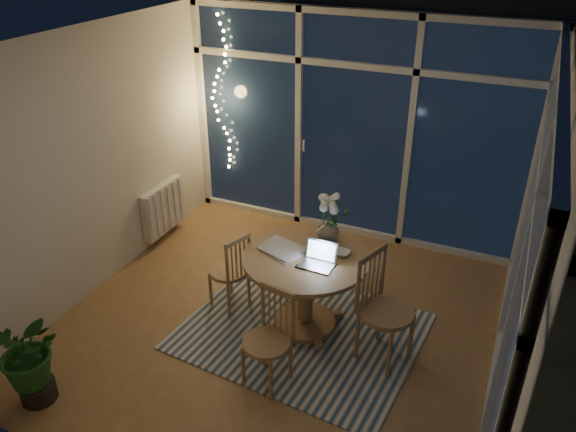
# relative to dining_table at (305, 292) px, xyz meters

# --- Properties ---
(floor) EXTENTS (4.00, 4.00, 0.00)m
(floor) POSITION_rel_dining_table_xyz_m (-0.22, -0.06, -0.39)
(floor) COLOR brown
(floor) RESTS_ON ground
(ceiling) EXTENTS (4.00, 4.00, 0.00)m
(ceiling) POSITION_rel_dining_table_xyz_m (-0.22, -0.06, 2.21)
(ceiling) COLOR silver
(ceiling) RESTS_ON wall_back
(wall_back) EXTENTS (4.00, 0.04, 2.60)m
(wall_back) POSITION_rel_dining_table_xyz_m (-0.22, 1.94, 0.91)
(wall_back) COLOR silver
(wall_back) RESTS_ON floor
(wall_front) EXTENTS (4.00, 0.04, 2.60)m
(wall_front) POSITION_rel_dining_table_xyz_m (-0.22, -2.06, 0.91)
(wall_front) COLOR silver
(wall_front) RESTS_ON floor
(wall_left) EXTENTS (0.04, 4.00, 2.60)m
(wall_left) POSITION_rel_dining_table_xyz_m (-2.22, -0.06, 0.91)
(wall_left) COLOR silver
(wall_left) RESTS_ON floor
(wall_right) EXTENTS (0.04, 4.00, 2.60)m
(wall_right) POSITION_rel_dining_table_xyz_m (1.78, -0.06, 0.91)
(wall_right) COLOR silver
(wall_right) RESTS_ON floor
(window_wall_back) EXTENTS (4.00, 0.10, 2.60)m
(window_wall_back) POSITION_rel_dining_table_xyz_m (-0.22, 1.90, 0.91)
(window_wall_back) COLOR silver
(window_wall_back) RESTS_ON floor
(window_wall_right) EXTENTS (0.10, 4.00, 2.60)m
(window_wall_right) POSITION_rel_dining_table_xyz_m (1.74, -0.06, 0.91)
(window_wall_right) COLOR silver
(window_wall_right) RESTS_ON floor
(radiator) EXTENTS (0.10, 0.70, 0.58)m
(radiator) POSITION_rel_dining_table_xyz_m (-2.16, 0.84, 0.01)
(radiator) COLOR silver
(radiator) RESTS_ON wall_left
(fairy_lights) EXTENTS (0.24, 0.10, 1.85)m
(fairy_lights) POSITION_rel_dining_table_xyz_m (-1.87, 1.82, 1.14)
(fairy_lights) COLOR #FCC565
(fairy_lights) RESTS_ON window_wall_back
(garden_patio) EXTENTS (12.00, 6.00, 0.10)m
(garden_patio) POSITION_rel_dining_table_xyz_m (0.28, 4.94, -0.45)
(garden_patio) COLOR black
(garden_patio) RESTS_ON ground
(garden_fence) EXTENTS (11.00, 0.08, 1.80)m
(garden_fence) POSITION_rel_dining_table_xyz_m (-0.22, 5.44, 0.51)
(garden_fence) COLOR #3C2116
(garden_fence) RESTS_ON ground
(garden_shrubs) EXTENTS (0.90, 0.90, 0.90)m
(garden_shrubs) POSITION_rel_dining_table_xyz_m (-1.02, 3.34, 0.06)
(garden_shrubs) COLOR black
(garden_shrubs) RESTS_ON ground
(rug) EXTENTS (2.25, 1.86, 0.01)m
(rug) POSITION_rel_dining_table_xyz_m (0.00, -0.10, -0.38)
(rug) COLOR beige
(rug) RESTS_ON floor
(dining_table) EXTENTS (1.23, 1.23, 0.78)m
(dining_table) POSITION_rel_dining_table_xyz_m (0.00, 0.00, 0.00)
(dining_table) COLOR #946243
(dining_table) RESTS_ON floor
(chair_left) EXTENTS (0.50, 0.50, 0.85)m
(chair_left) POSITION_rel_dining_table_xyz_m (-0.80, -0.00, 0.03)
(chair_left) COLOR #946243
(chair_left) RESTS_ON floor
(chair_right) EXTENTS (0.62, 0.62, 1.05)m
(chair_right) POSITION_rel_dining_table_xyz_m (0.79, -0.13, 0.14)
(chair_right) COLOR #946243
(chair_right) RESTS_ON floor
(chair_front) EXTENTS (0.48, 0.48, 0.88)m
(chair_front) POSITION_rel_dining_table_xyz_m (-0.01, -0.80, 0.05)
(chair_front) COLOR #946243
(chair_front) RESTS_ON floor
(laptop) EXTENTS (0.30, 0.26, 0.21)m
(laptop) POSITION_rel_dining_table_xyz_m (0.14, -0.10, 0.49)
(laptop) COLOR #B8B8BD
(laptop) RESTS_ON dining_table
(flower_vase) EXTENTS (0.22, 0.22, 0.21)m
(flower_vase) POSITION_rel_dining_table_xyz_m (0.08, 0.33, 0.49)
(flower_vase) COLOR silver
(flower_vase) RESTS_ON dining_table
(bowl) EXTENTS (0.16, 0.16, 0.04)m
(bowl) POSITION_rel_dining_table_xyz_m (0.28, 0.16, 0.41)
(bowl) COLOR silver
(bowl) RESTS_ON dining_table
(newspapers) EXTENTS (0.45, 0.41, 0.02)m
(newspapers) POSITION_rel_dining_table_xyz_m (-0.23, 0.04, 0.40)
(newspapers) COLOR beige
(newspapers) RESTS_ON dining_table
(phone) EXTENTS (0.10, 0.06, 0.01)m
(phone) POSITION_rel_dining_table_xyz_m (0.03, -0.18, 0.39)
(phone) COLOR black
(phone) RESTS_ON dining_table
(potted_plant) EXTENTS (0.60, 0.54, 0.76)m
(potted_plant) POSITION_rel_dining_table_xyz_m (-1.61, -1.71, -0.01)
(potted_plant) COLOR #1B4D1B
(potted_plant) RESTS_ON floor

